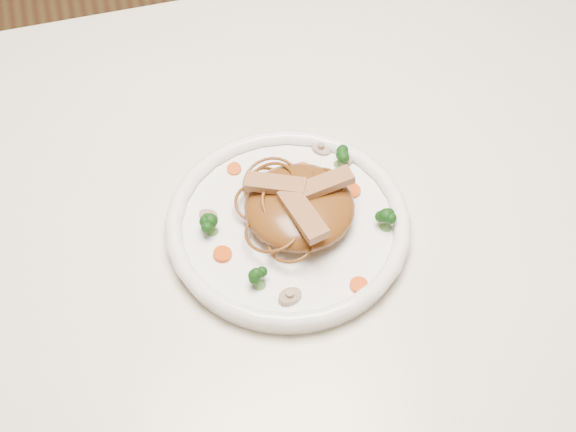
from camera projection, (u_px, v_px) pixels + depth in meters
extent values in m
plane|color=brown|center=(292.00, 426.00, 1.55)|extent=(4.00, 4.00, 0.00)
cube|color=beige|center=(294.00, 197.00, 0.97)|extent=(1.20, 0.80, 0.04)
cylinder|color=brown|center=(505.00, 130.00, 1.55)|extent=(0.06, 0.06, 0.71)
cylinder|color=white|center=(288.00, 227.00, 0.90)|extent=(0.31, 0.31, 0.02)
ellipsoid|color=brown|center=(300.00, 206.00, 0.89)|extent=(0.17, 0.17, 0.04)
cube|color=#9F6F4B|center=(324.00, 184.00, 0.87)|extent=(0.07, 0.03, 0.01)
cube|color=#9F6F4B|center=(275.00, 184.00, 0.87)|extent=(0.07, 0.05, 0.01)
cube|color=#9F6F4B|center=(303.00, 214.00, 0.85)|extent=(0.04, 0.08, 0.01)
cylinder|color=#C23A07|center=(302.00, 169.00, 0.94)|extent=(0.02, 0.02, 0.00)
cylinder|color=#C23A07|center=(223.00, 254.00, 0.87)|extent=(0.02, 0.02, 0.00)
cylinder|color=#C23A07|center=(352.00, 191.00, 0.92)|extent=(0.02, 0.02, 0.00)
cylinder|color=#C23A07|center=(234.00, 169.00, 0.95)|extent=(0.02, 0.02, 0.00)
cylinder|color=#C23A07|center=(359.00, 285.00, 0.84)|extent=(0.03, 0.03, 0.00)
cylinder|color=gray|center=(290.00, 296.00, 0.83)|extent=(0.03, 0.03, 0.01)
cylinder|color=gray|center=(346.00, 160.00, 0.95)|extent=(0.03, 0.03, 0.01)
cylinder|color=gray|center=(208.00, 216.00, 0.90)|extent=(0.03, 0.03, 0.01)
cylinder|color=gray|center=(321.00, 149.00, 0.96)|extent=(0.04, 0.04, 0.01)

